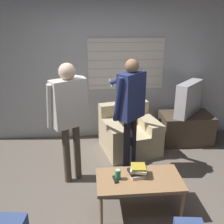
# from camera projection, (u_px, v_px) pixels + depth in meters

# --- Properties ---
(ground_plane) EXTENTS (16.00, 16.00, 0.00)m
(ground_plane) POSITION_uv_depth(u_px,v_px,m) (116.00, 202.00, 3.36)
(ground_plane) COLOR #665B51
(wall_back) EXTENTS (5.20, 0.08, 2.55)m
(wall_back) POSITION_uv_depth(u_px,v_px,m) (106.00, 71.00, 4.79)
(wall_back) COLOR #ADB2B7
(wall_back) RESTS_ON ground_plane
(armchair_beige) EXTENTS (1.06, 1.02, 0.78)m
(armchair_beige) POSITION_uv_depth(u_px,v_px,m) (129.00, 133.00, 4.58)
(armchair_beige) COLOR #C6B289
(armchair_beige) RESTS_ON ground_plane
(coffee_table) EXTENTS (1.01, 0.55, 0.44)m
(coffee_table) POSITION_uv_depth(u_px,v_px,m) (139.00, 182.00, 3.11)
(coffee_table) COLOR #9E754C
(coffee_table) RESTS_ON ground_plane
(tv_stand) EXTENTS (0.91, 0.59, 0.54)m
(tv_stand) POSITION_uv_depth(u_px,v_px,m) (185.00, 128.00, 4.87)
(tv_stand) COLOR #4C3D2D
(tv_stand) RESTS_ON ground_plane
(tv) EXTENTS (0.63, 0.64, 0.60)m
(tv) POSITION_uv_depth(u_px,v_px,m) (189.00, 99.00, 4.67)
(tv) COLOR #B2B2B7
(tv) RESTS_ON tv_stand
(person_left_standing) EXTENTS (0.56, 0.88, 1.70)m
(person_left_standing) POSITION_uv_depth(u_px,v_px,m) (69.00, 109.00, 3.46)
(person_left_standing) COLOR #4C4233
(person_left_standing) RESTS_ON ground_plane
(person_right_standing) EXTENTS (0.49, 0.82, 1.71)m
(person_right_standing) POSITION_uv_depth(u_px,v_px,m) (130.00, 104.00, 3.67)
(person_right_standing) COLOR black
(person_right_standing) RESTS_ON ground_plane
(book_stack) EXTENTS (0.24, 0.21, 0.13)m
(book_stack) POSITION_uv_depth(u_px,v_px,m) (138.00, 171.00, 3.12)
(book_stack) COLOR beige
(book_stack) RESTS_ON coffee_table
(soda_can) EXTENTS (0.07, 0.07, 0.13)m
(soda_can) POSITION_uv_depth(u_px,v_px,m) (118.00, 174.00, 3.06)
(soda_can) COLOR #238E47
(soda_can) RESTS_ON coffee_table
(spare_remote) EXTENTS (0.06, 0.13, 0.02)m
(spare_remote) POSITION_uv_depth(u_px,v_px,m) (115.00, 179.00, 3.06)
(spare_remote) COLOR black
(spare_remote) RESTS_ON coffee_table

